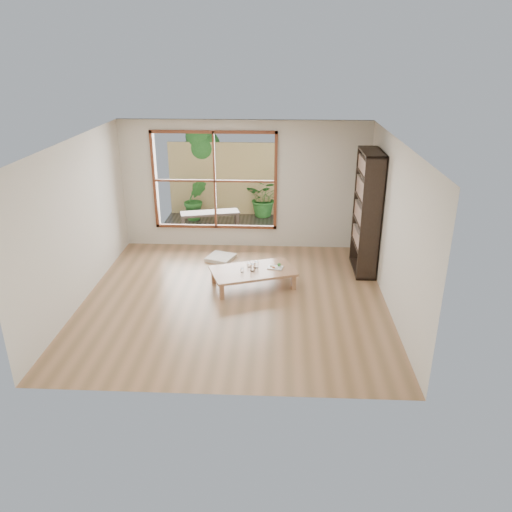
{
  "coord_description": "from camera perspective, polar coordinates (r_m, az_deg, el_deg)",
  "views": [
    {
      "loc": [
        0.72,
        -7.39,
        3.87
      ],
      "look_at": [
        0.33,
        0.56,
        0.55
      ],
      "focal_mm": 35.0,
      "sensor_mm": 36.0,
      "label": 1
    }
  ],
  "objects": [
    {
      "name": "ground",
      "position": [
        8.38,
        -2.43,
        -4.9
      ],
      "size": [
        5.0,
        5.0,
        0.0
      ],
      "primitive_type": "plane",
      "color": "#A47752",
      "rests_on": "ground"
    },
    {
      "name": "low_table",
      "position": [
        8.69,
        -0.36,
        -1.82
      ],
      "size": [
        1.59,
        1.22,
        0.31
      ],
      "rotation": [
        0.0,
        0.0,
        0.34
      ],
      "color": "#AC7953",
      "rests_on": "ground"
    },
    {
      "name": "floor_cushion",
      "position": [
        9.9,
        -4.07,
        -0.19
      ],
      "size": [
        0.62,
        0.62,
        0.07
      ],
      "primitive_type": "cube",
      "rotation": [
        0.0,
        0.0,
        -0.36
      ],
      "color": "silver",
      "rests_on": "ground"
    },
    {
      "name": "bookshelf",
      "position": [
        9.27,
        12.56,
        4.84
      ],
      "size": [
        0.36,
        1.01,
        2.24
      ],
      "primitive_type": "cube",
      "color": "black",
      "rests_on": "ground"
    },
    {
      "name": "glass_tall",
      "position": [
        8.61,
        -0.41,
        -1.32
      ],
      "size": [
        0.07,
        0.07,
        0.13
      ],
      "primitive_type": "cylinder",
      "color": "silver",
      "rests_on": "low_table"
    },
    {
      "name": "glass_mid",
      "position": [
        8.74,
        0.04,
        -1.02
      ],
      "size": [
        0.08,
        0.08,
        0.11
      ],
      "primitive_type": "cylinder",
      "color": "silver",
      "rests_on": "low_table"
    },
    {
      "name": "glass_short",
      "position": [
        8.77,
        -0.8,
        -1.03
      ],
      "size": [
        0.06,
        0.06,
        0.08
      ],
      "primitive_type": "cylinder",
      "color": "silver",
      "rests_on": "low_table"
    },
    {
      "name": "glass_small",
      "position": [
        8.58,
        -1.6,
        -1.64
      ],
      "size": [
        0.06,
        0.06,
        0.07
      ],
      "primitive_type": "cylinder",
      "color": "silver",
      "rests_on": "low_table"
    },
    {
      "name": "food_tray",
      "position": [
        8.76,
        2.3,
        -1.24
      ],
      "size": [
        0.29,
        0.23,
        0.08
      ],
      "rotation": [
        0.0,
        0.0,
        -0.21
      ],
      "color": "white",
      "rests_on": "low_table"
    },
    {
      "name": "deck",
      "position": [
        11.69,
        -3.83,
        3.27
      ],
      "size": [
        2.8,
        2.0,
        0.05
      ],
      "primitive_type": "cube",
      "color": "#342E26",
      "rests_on": "ground"
    },
    {
      "name": "garden_bench",
      "position": [
        11.41,
        -5.3,
        4.75
      ],
      "size": [
        1.37,
        0.7,
        0.42
      ],
      "rotation": [
        0.0,
        0.0,
        0.26
      ],
      "color": "black",
      "rests_on": "deck"
    },
    {
      "name": "bamboo_fence",
      "position": [
        12.39,
        -3.42,
        8.74
      ],
      "size": [
        2.8,
        0.06,
        1.8
      ],
      "primitive_type": "cube",
      "color": "tan",
      "rests_on": "ground"
    },
    {
      "name": "shrub_right",
      "position": [
        12.27,
        1.01,
        6.67
      ],
      "size": [
        1.05,
        0.99,
        0.93
      ],
      "primitive_type": "imported",
      "rotation": [
        0.0,
        0.0,
        -0.39
      ],
      "color": "#2A6A27",
      "rests_on": "deck"
    },
    {
      "name": "shrub_left",
      "position": [
        12.09,
        -6.94,
        6.45
      ],
      "size": [
        0.65,
        0.58,
        1.01
      ],
      "primitive_type": "imported",
      "rotation": [
        0.0,
        0.0,
        0.26
      ],
      "color": "#2A6A27",
      "rests_on": "deck"
    },
    {
      "name": "garden_tree",
      "position": [
        12.62,
        -6.48,
        12.27
      ],
      "size": [
        1.04,
        0.85,
        2.22
      ],
      "color": "#4C3D2D",
      "rests_on": "ground"
    }
  ]
}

